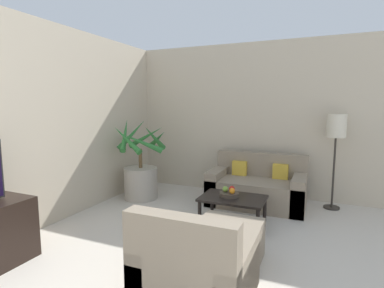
{
  "coord_description": "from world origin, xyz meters",
  "views": [
    {
      "loc": [
        0.21,
        0.81,
        1.61
      ],
      "look_at": [
        -1.64,
        5.13,
        1.0
      ],
      "focal_mm": 28.0,
      "sensor_mm": 36.0,
      "label": 1
    }
  ],
  "objects": [
    {
      "name": "ottoman",
      "position": [
        -0.6,
        3.74,
        0.2
      ],
      "size": [
        0.65,
        0.44,
        0.41
      ],
      "color": "gray",
      "rests_on": "ground_plane"
    },
    {
      "name": "orange_fruit",
      "position": [
        -0.83,
        4.62,
        0.47
      ],
      "size": [
        0.08,
        0.08,
        0.08
      ],
      "color": "orange",
      "rests_on": "fruit_bowl"
    },
    {
      "name": "armchair",
      "position": [
        -0.67,
        2.95,
        0.27
      ],
      "size": [
        0.88,
        0.84,
        0.83
      ],
      "color": "gray",
      "rests_on": "ground_plane"
    },
    {
      "name": "wall_left",
      "position": [
        -3.12,
        3.07,
        1.35
      ],
      "size": [
        0.06,
        7.75,
        2.7
      ],
      "color": "beige",
      "rests_on": "ground_plane"
    },
    {
      "name": "wall_back",
      "position": [
        0.0,
        6.18,
        1.35
      ],
      "size": [
        7.77,
        0.06,
        2.7
      ],
      "color": "beige",
      "rests_on": "ground_plane"
    },
    {
      "name": "sofa_loveseat",
      "position": [
        -0.68,
        5.57,
        0.28
      ],
      "size": [
        1.5,
        0.83,
        0.81
      ],
      "color": "gray",
      "rests_on": "ground_plane"
    },
    {
      "name": "floor_lamp",
      "position": [
        0.44,
        5.85,
        1.21
      ],
      "size": [
        0.28,
        0.28,
        1.48
      ],
      "color": "#2D2823",
      "rests_on": "ground_plane"
    },
    {
      "name": "coffee_table",
      "position": [
        -0.83,
        4.65,
        0.32
      ],
      "size": [
        0.86,
        0.59,
        0.37
      ],
      "color": "black",
      "rests_on": "ground_plane"
    },
    {
      "name": "potted_palm",
      "position": [
        -2.6,
        5.11,
        0.44
      ],
      "size": [
        0.9,
        0.99,
        1.39
      ],
      "color": "#ADA393",
      "rests_on": "ground_plane"
    },
    {
      "name": "apple_red",
      "position": [
        -0.86,
        4.7,
        0.47
      ],
      "size": [
        0.08,
        0.08,
        0.08
      ],
      "color": "red",
      "rests_on": "fruit_bowl"
    },
    {
      "name": "apple_green",
      "position": [
        -0.94,
        4.66,
        0.47
      ],
      "size": [
        0.08,
        0.08,
        0.08
      ],
      "color": "olive",
      "rests_on": "fruit_bowl"
    },
    {
      "name": "fruit_bowl",
      "position": [
        -0.89,
        4.65,
        0.4
      ],
      "size": [
        0.26,
        0.26,
        0.06
      ],
      "color": "#42382D",
      "rests_on": "coffee_table"
    }
  ]
}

